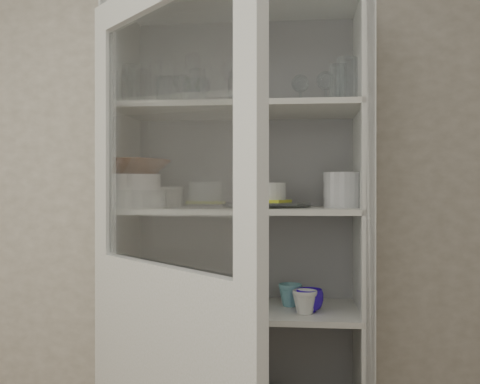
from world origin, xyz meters
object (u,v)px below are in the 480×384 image
Objects in this scene: goblet_1 at (203,94)px; white_ramekin at (267,191)px; goblet_3 at (326,89)px; mug_white at (305,302)px; cream_bowl at (135,182)px; white_canister at (157,289)px; cupboard_door at (164,339)px; plate_stack_back at (159,197)px; measuring_cups at (186,305)px; pantry_cabinet at (241,284)px; mug_blue at (309,300)px; plate_stack_front at (135,199)px; terracotta_bowl at (135,167)px; goblet_0 at (183,91)px; mug_teal at (290,295)px; goblet_2 at (300,92)px; teal_jar at (249,291)px; yellow_trivet at (267,201)px; glass_platter at (267,205)px; grey_bowl_stack at (343,190)px.

goblet_1 reaches higher than white_ramekin.
goblet_3 is 1.83× the size of mug_white.
white_canister is at bearing 52.55° from cream_bowl.
cream_bowl is (-0.23, 0.46, 0.49)m from cupboard_door.
white_canister is (0.02, -0.12, -0.38)m from plate_stack_back.
white_ramekin is 0.55m from measuring_cups.
pantry_cabinet is 19.01× the size of mug_blue.
pantry_cabinet is 13.47× the size of white_ramekin.
cream_bowl is at bearing -171.24° from white_ramekin.
plate_stack_front is 0.99× the size of terracotta_bowl.
pantry_cabinet reaches higher than goblet_0.
plate_stack_front is 0.52m from white_ramekin.
pantry_cabinet is 0.63m from cupboard_door.
mug_blue is 0.12m from mug_teal.
goblet_3 is at bearing -13.51° from goblet_2.
terracotta_bowl reaches higher than white_ramekin.
white_canister is (0.07, 0.09, -0.37)m from plate_stack_front.
goblet_3 is at bearing 27.97° from mug_teal.
white_ramekin is 0.43m from teal_jar.
mug_teal is at bearing -9.77° from plate_stack_back.
terracotta_bowl reaches higher than yellow_trivet.
goblet_2 reaches higher than glass_platter.
teal_jar is (-0.08, 0.06, -0.41)m from white_ramekin.
yellow_trivet is (0.52, 0.08, -0.01)m from plate_stack_front.
mug_white is (0.01, -0.22, -0.84)m from goblet_2.
white_canister is (-0.69, -0.08, -0.82)m from goblet_3.
goblet_2 reaches higher than measuring_cups.
goblet_2 is 1.75× the size of mug_white.
glass_platter is 0.31m from grey_bowl_stack.
grey_bowl_stack is at bearing 34.49° from mug_white.
plate_stack_front is at bearing 180.00° from cream_bowl.
glass_platter is at bearing -0.97° from white_canister.
mug_blue is 0.48m from measuring_cups.
goblet_0 is 0.45m from cream_bowl.
white_canister is (-0.09, -0.07, -0.82)m from goblet_0.
white_canister is (0.07, 0.09, -0.50)m from terracotta_bowl.
goblet_1 is at bearing 158.44° from glass_platter.
plate_stack_front is at bearing 176.03° from mug_blue.
mug_blue is at bearing 1.23° from terracotta_bowl.
mug_teal is at bearing 176.19° from grey_bowl_stack.
cupboard_door reaches higher than measuring_cups.
teal_jar is (0.03, -0.00, -0.03)m from pantry_cabinet.
mug_blue is at bearing -6.71° from white_canister.
goblet_2 is at bearing 10.14° from white_canister.
plate_stack_back is 1.07× the size of cream_bowl.
goblet_0 is at bearing 176.16° from teal_jar.
yellow_trivet is at bearing -39.40° from teal_jar.
grey_bowl_stack is 0.47m from mug_teal.
plate_stack_back is (0.05, 0.20, 0.01)m from plate_stack_front.
plate_stack_back reaches higher than white_canister.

